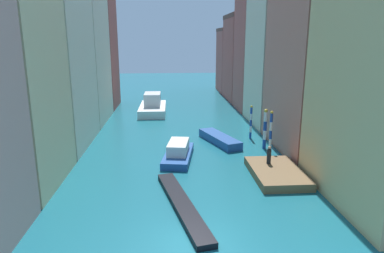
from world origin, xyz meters
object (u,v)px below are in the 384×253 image
object	(u,v)px
waterfront_dock	(276,173)
motorboat_1	(219,139)
motorboat_0	(178,152)
mooring_pole_2	(251,122)
person_on_dock	(269,155)
mooring_pole_1	(265,128)
vaporetto_white	(153,106)
gondola_black	(182,204)
mooring_pole_0	(271,133)

from	to	relation	value
waterfront_dock	motorboat_1	world-z (taller)	motorboat_1
motorboat_0	mooring_pole_2	bearing A→B (deg)	37.73
person_on_dock	motorboat_0	world-z (taller)	person_on_dock
mooring_pole_1	motorboat_1	distance (m)	5.21
waterfront_dock	person_on_dock	xyz separation A→B (m)	(-0.30, 1.34, 1.06)
mooring_pole_2	motorboat_0	distance (m)	10.81
mooring_pole_2	vaporetto_white	xyz separation A→B (m)	(-11.72, 15.12, -0.91)
mooring_pole_1	motorboat_0	size ratio (longest dim) A/B	0.61
waterfront_dock	person_on_dock	size ratio (longest dim) A/B	4.25
gondola_black	motorboat_0	xyz separation A→B (m)	(0.07, 9.86, 0.46)
mooring_pole_1	gondola_black	distance (m)	15.61
person_on_dock	motorboat_1	distance (m)	9.16
person_on_dock	mooring_pole_1	world-z (taller)	mooring_pole_1
waterfront_dock	mooring_pole_1	size ratio (longest dim) A/B	1.59
person_on_dock	vaporetto_white	bearing A→B (deg)	113.25
person_on_dock	gondola_black	distance (m)	9.98
waterfront_dock	gondola_black	size ratio (longest dim) A/B	0.63
vaporetto_white	motorboat_1	world-z (taller)	vaporetto_white
vaporetto_white	motorboat_0	world-z (taller)	vaporetto_white
mooring_pole_2	motorboat_0	size ratio (longest dim) A/B	0.55
mooring_pole_0	vaporetto_white	bearing A→B (deg)	119.63
mooring_pole_2	mooring_pole_0	bearing A→B (deg)	-86.02
waterfront_dock	person_on_dock	bearing A→B (deg)	102.57
vaporetto_white	mooring_pole_2	bearing A→B (deg)	-52.22
person_on_dock	mooring_pole_2	bearing A→B (deg)	85.35
mooring_pole_0	gondola_black	bearing A→B (deg)	-131.45
vaporetto_white	motorboat_1	xyz separation A→B (m)	(7.90, -16.73, -0.61)
person_on_dock	waterfront_dock	bearing A→B (deg)	-77.43
waterfront_dock	mooring_pole_0	distance (m)	5.75
motorboat_1	waterfront_dock	bearing A→B (deg)	-71.73
mooring_pole_0	gondola_black	xyz separation A→B (m)	(-8.99, -10.18, -2.09)
person_on_dock	mooring_pole_2	world-z (taller)	mooring_pole_2
mooring_pole_2	vaporetto_white	distance (m)	19.15
mooring_pole_2	gondola_black	size ratio (longest dim) A/B	0.36
person_on_dock	mooring_pole_2	xyz separation A→B (m)	(0.83, 10.22, 0.57)
waterfront_dock	gondola_black	distance (m)	9.38
waterfront_dock	motorboat_0	bearing A→B (deg)	147.87
person_on_dock	motorboat_0	size ratio (longest dim) A/B	0.23
waterfront_dock	gondola_black	world-z (taller)	waterfront_dock
motorboat_0	vaporetto_white	bearing A→B (deg)	98.47
mooring_pole_0	gondola_black	distance (m)	13.74
vaporetto_white	person_on_dock	bearing A→B (deg)	-66.75
person_on_dock	mooring_pole_0	world-z (taller)	mooring_pole_0
mooring_pole_0	mooring_pole_2	bearing A→B (deg)	93.98
waterfront_dock	motorboat_1	size ratio (longest dim) A/B	0.93
mooring_pole_0	mooring_pole_2	size ratio (longest dim) A/B	1.17
mooring_pole_0	motorboat_1	size ratio (longest dim) A/B	0.63
person_on_dock	motorboat_0	distance (m)	8.52
mooring_pole_1	motorboat_1	world-z (taller)	mooring_pole_1
mooring_pole_2	gondola_black	bearing A→B (deg)	-117.52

